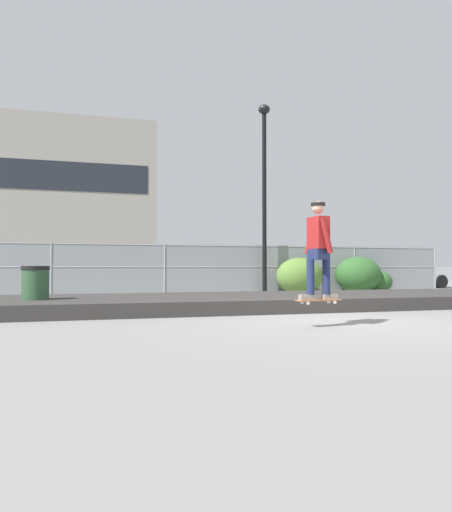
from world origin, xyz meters
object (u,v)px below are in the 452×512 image
(shrub_right, at_px, (379,282))
(street_lamp, at_px, (264,177))
(shrub_left, at_px, (300,276))
(shrub_center, at_px, (358,275))
(skater, at_px, (318,244))
(parked_car_near, at_px, (141,271))
(trash_bin, at_px, (35,290))
(skateboard, at_px, (319,300))
(parked_car_mid, at_px, (287,271))
(parked_car_far, at_px, (404,271))

(shrub_right, bearing_deg, street_lamp, 177.79)
(shrub_left, bearing_deg, shrub_right, 3.82)
(shrub_left, bearing_deg, shrub_center, 4.30)
(skater, relative_size, parked_car_near, 0.37)
(parked_car_near, relative_size, trash_bin, 4.33)
(skater, height_order, shrub_left, skater)
(parked_car_near, bearing_deg, shrub_right, -21.19)
(skateboard, height_order, parked_car_mid, parked_car_mid)
(skater, distance_m, shrub_left, 9.34)
(parked_car_far, xyz_separation_m, shrub_right, (-3.84, -3.59, -0.40))
(skater, distance_m, parked_car_far, 16.54)
(street_lamp, relative_size, shrub_center, 3.89)
(shrub_center, bearing_deg, shrub_left, -175.70)
(skater, bearing_deg, street_lamp, 75.66)
(skater, distance_m, street_lamp, 9.80)
(shrub_left, xyz_separation_m, shrub_right, (3.50, 0.23, -0.25))
(street_lamp, distance_m, shrub_center, 5.31)
(shrub_left, xyz_separation_m, shrub_center, (2.56, 0.19, 0.03))
(parked_car_near, xyz_separation_m, trash_bin, (-2.91, -8.81, -0.32))
(skateboard, relative_size, street_lamp, 0.11)
(shrub_right, height_order, trash_bin, trash_bin)
(parked_car_far, bearing_deg, skateboard, -131.20)
(skateboard, distance_m, parked_car_near, 12.53)
(street_lamp, bearing_deg, parked_car_near, 142.37)
(street_lamp, xyz_separation_m, shrub_left, (1.23, -0.42, -3.73))
(skater, distance_m, shrub_right, 11.35)
(parked_car_mid, xyz_separation_m, shrub_right, (2.45, -3.52, -0.40))
(skateboard, relative_size, skater, 0.49)
(parked_car_mid, height_order, parked_car_far, same)
(shrub_center, xyz_separation_m, shrub_right, (0.94, 0.04, -0.28))
(street_lamp, bearing_deg, trash_bin, -142.80)
(skateboard, height_order, parked_car_near, parked_car_near)
(street_lamp, relative_size, parked_car_far, 1.62)
(street_lamp, height_order, trash_bin, street_lamp)
(skater, distance_m, parked_car_mid, 13.21)
(skateboard, bearing_deg, parked_car_far, 48.80)
(shrub_right, bearing_deg, parked_car_mid, 124.77)
(parked_car_near, bearing_deg, shrub_center, -23.63)
(skateboard, bearing_deg, skater, 153.43)
(skater, bearing_deg, trash_bin, 144.19)
(skateboard, xyz_separation_m, parked_car_mid, (4.60, 12.37, 0.39))
(shrub_left, height_order, shrub_center, shrub_center)
(skater, xyz_separation_m, shrub_left, (3.54, 8.61, -0.70))
(skateboard, distance_m, shrub_center, 10.72)
(skateboard, height_order, parked_car_far, parked_car_far)
(shrub_right, bearing_deg, trash_bin, -156.09)
(skateboard, bearing_deg, shrub_center, 55.26)
(skater, height_order, street_lamp, street_lamp)
(street_lamp, distance_m, parked_car_far, 9.90)
(skater, bearing_deg, shrub_center, 55.26)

